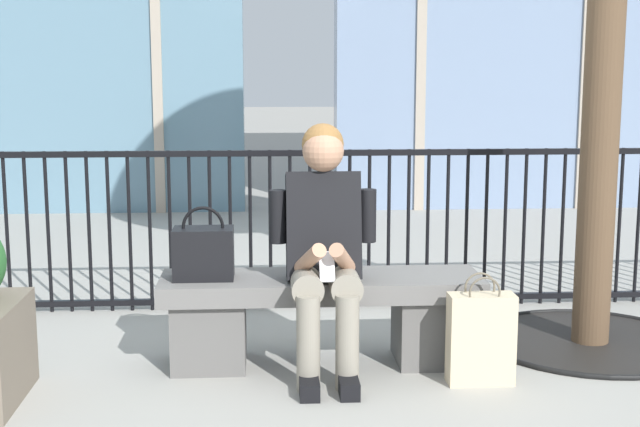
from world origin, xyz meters
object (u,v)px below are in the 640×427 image
Objects in this scene: stone_bench at (321,311)px; handbag_on_bench at (204,252)px; shopping_bag at (481,338)px; seated_person_with_phone at (324,242)px.

handbag_on_bench is at bearing -179.01° from stone_bench.
handbag_on_bench is at bearing 165.96° from shopping_bag.
handbag_on_bench is (-0.58, -0.01, 0.31)m from stone_bench.
shopping_bag is (1.31, -0.33, -0.36)m from handbag_on_bench.
shopping_bag reaches higher than stone_bench.
stone_bench is 0.81m from shopping_bag.
seated_person_with_phone is 0.87m from shopping_bag.
seated_person_with_phone is 0.60m from handbag_on_bench.
seated_person_with_phone reaches higher than shopping_bag.
handbag_on_bench reaches higher than shopping_bag.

